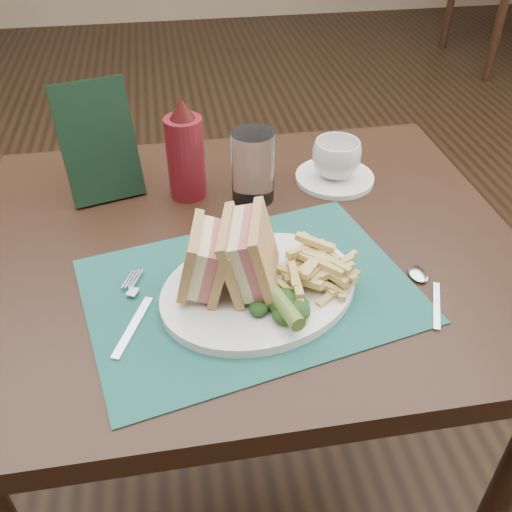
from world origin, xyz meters
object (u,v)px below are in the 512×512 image
Objects in this scene: placemat at (249,290)px; check_presenter at (98,142)px; table_main at (248,386)px; saucer at (335,178)px; ketchup_bottle at (185,149)px; plate at (259,289)px; drinking_glass at (253,166)px; sandwich_half_b at (235,252)px; coffee_cup at (336,159)px; sandwich_half_a at (191,259)px.

placemat is 2.21× the size of check_presenter.
saucer is at bearing 39.70° from table_main.
saucer is 0.81× the size of ketchup_bottle.
plate is at bearing -69.67° from check_presenter.
table_main is 6.92× the size of drinking_glass.
sandwich_half_b reaches higher than saucer.
drinking_glass is 0.12m from ketchup_bottle.
placemat is at bearing -100.57° from drinking_glass.
table_main is 4.84× the size of ketchup_bottle.
ketchup_bottle is at bearing 82.79° from plate.
saucer is at bearing -18.62° from check_presenter.
plate is 0.41m from check_presenter.
coffee_cup is at bearing 33.59° from plate.
table_main is at bearing -140.30° from saucer.
sandwich_half_a is 0.41m from coffee_cup.
saucer is 1.64× the size of coffee_cup.
sandwich_half_a is 0.87× the size of sandwich_half_b.
saucer is at bearing 65.09° from sandwich_half_b.
plate is at bearing -123.67° from coffee_cup.
coffee_cup reaches higher than placemat.
drinking_glass is at bearing -15.67° from ketchup_bottle.
plate is at bearing -74.47° from ketchup_bottle.
saucer is (0.20, 0.30, -0.00)m from plate.
check_presenter is at bearing 168.22° from ketchup_bottle.
sandwich_half_a is 0.28m from drinking_glass.
sandwich_half_b is (-0.02, 0.00, 0.07)m from placemat.
drinking_glass is (0.03, 0.26, 0.06)m from plate.
table_main is at bearing 66.61° from plate.
plate reaches higher than table_main.
saucer is (0.23, 0.29, -0.07)m from sandwich_half_b.
table_main is 3.00× the size of plate.
coffee_cup reaches higher than saucer.
placemat is at bearing -76.60° from ketchup_bottle.
ketchup_bottle reaches higher than table_main.
placemat is 3.60× the size of drinking_glass.
sandwich_half_a is at bearing -81.61° from check_presenter.
plate is 2.00× the size of saucer.
placemat is at bearing 7.71° from sandwich_half_a.
check_presenter is (-0.26, 0.06, 0.04)m from drinking_glass.
drinking_glass is at bearing 73.68° from sandwich_half_a.
plate is 2.31× the size of drinking_glass.
plate is 2.58× the size of sandwich_half_b.
sandwich_half_b is at bearing 178.67° from placemat.
sandwich_half_b is at bearing 143.25° from plate.
saucer is 0.04m from coffee_cup.
plate is 0.27m from drinking_glass.
placemat is 0.36m from coffee_cup.
ketchup_bottle is (-0.28, -0.00, 0.05)m from coffee_cup.
table_main is 6.00× the size of saucer.
plate is 0.36m from coffee_cup.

